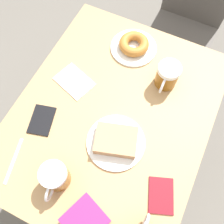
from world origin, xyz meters
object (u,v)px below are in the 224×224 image
object	(u,v)px
napkin_folded	(74,81)
plate_with_cake	(116,141)
plate_with_donut	(134,45)
beer_mug_center	(167,76)
passport_far_edge	(161,195)
passport_near_edge	(42,120)
fork	(14,161)
beer_mug_left	(55,177)
blue_pouch	(85,220)
chair	(189,16)

from	to	relation	value
napkin_folded	plate_with_cake	bearing A→B (deg)	-31.46
plate_with_donut	napkin_folded	world-z (taller)	plate_with_donut
plate_with_donut	beer_mug_center	bearing A→B (deg)	-29.41
beer_mug_center	passport_far_edge	size ratio (longest dim) A/B	0.91
plate_with_cake	passport_far_edge	world-z (taller)	plate_with_cake
beer_mug_center	passport_near_edge	xyz separation A→B (m)	(-0.39, -0.38, -0.05)
beer_mug_center	fork	xyz separation A→B (m)	(-0.39, -0.57, -0.05)
passport_far_edge	napkin_folded	bearing A→B (deg)	151.24
plate_with_cake	beer_mug_left	distance (m)	0.26
passport_far_edge	blue_pouch	size ratio (longest dim) A/B	0.92
fork	blue_pouch	distance (m)	0.35
passport_near_edge	passport_far_edge	world-z (taller)	same
passport_near_edge	blue_pouch	xyz separation A→B (m)	(0.34, -0.25, 0.02)
napkin_folded	fork	xyz separation A→B (m)	(-0.04, -0.40, -0.00)
plate_with_donut	passport_near_edge	size ratio (longest dim) A/B	1.47
fork	passport_far_edge	size ratio (longest dim) A/B	1.19
plate_with_donut	passport_far_edge	distance (m)	0.66
passport_far_edge	beer_mug_left	bearing A→B (deg)	-162.99
beer_mug_left	fork	size ratio (longest dim) A/B	0.76
napkin_folded	passport_near_edge	xyz separation A→B (m)	(-0.03, -0.22, 0.00)
passport_far_edge	fork	bearing A→B (deg)	-167.35
passport_near_edge	plate_with_donut	bearing A→B (deg)	68.72
blue_pouch	chair	bearing A→B (deg)	89.53
plate_with_cake	beer_mug_left	size ratio (longest dim) A/B	1.69
chair	napkin_folded	size ratio (longest dim) A/B	4.92
chair	napkin_folded	xyz separation A→B (m)	(-0.32, -0.82, 0.23)
beer_mug_center	passport_far_edge	world-z (taller)	beer_mug_center
plate_with_cake	fork	world-z (taller)	plate_with_cake
plate_with_cake	fork	bearing A→B (deg)	-144.02
plate_with_cake	napkin_folded	xyz separation A→B (m)	(-0.28, 0.17, -0.02)
beer_mug_center	napkin_folded	distance (m)	0.40
beer_mug_left	beer_mug_center	xyz separation A→B (m)	(0.21, 0.55, 0.00)
chair	plate_with_donut	bearing A→B (deg)	-105.22
chair	plate_with_cake	xyz separation A→B (m)	(-0.04, -0.99, 0.25)
passport_near_edge	passport_far_edge	xyz separation A→B (m)	(0.54, -0.06, 0.00)
chair	plate_with_donut	xyz separation A→B (m)	(-0.16, -0.55, 0.25)
beer_mug_left	passport_near_edge	size ratio (longest dim) A/B	0.94
beer_mug_center	fork	distance (m)	0.69
chair	passport_far_edge	xyz separation A→B (m)	(0.19, -1.10, 0.23)
napkin_folded	blue_pouch	xyz separation A→B (m)	(0.31, -0.47, 0.03)
blue_pouch	beer_mug_left	bearing A→B (deg)	153.47
beer_mug_center	fork	world-z (taller)	beer_mug_center
beer_mug_center	chair	bearing A→B (deg)	93.47
beer_mug_center	blue_pouch	size ratio (longest dim) A/B	0.84
blue_pouch	beer_mug_center	bearing A→B (deg)	85.44
plate_with_donut	beer_mug_left	size ratio (longest dim) A/B	1.57
plate_with_donut	beer_mug_center	world-z (taller)	beer_mug_center
fork	napkin_folded	bearing A→B (deg)	84.60
beer_mug_left	napkin_folded	bearing A→B (deg)	110.99
chair	beer_mug_center	size ratio (longest dim) A/B	6.76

